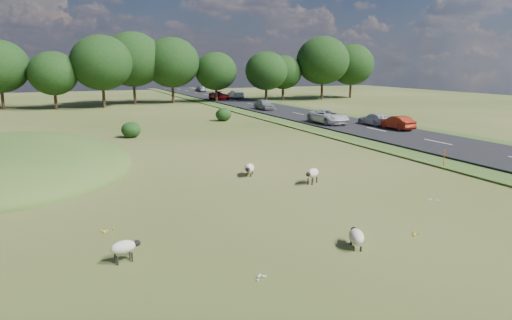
{
  "coord_description": "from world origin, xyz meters",
  "views": [
    {
      "loc": [
        -8.33,
        -20.03,
        6.51
      ],
      "look_at": [
        2.0,
        4.0,
        1.0
      ],
      "focal_mm": 32.0,
      "sensor_mm": 36.0,
      "label": 1
    }
  ],
  "objects_px": {
    "sheep_3": "(312,173)",
    "car_5": "(374,119)",
    "sheep_2": "(356,236)",
    "marker_post": "(444,158)",
    "car_0": "(219,96)",
    "car_4": "(328,116)",
    "car_6": "(236,94)",
    "car_3": "(397,123)",
    "sheep_0": "(249,168)",
    "car_1": "(264,104)",
    "car_7": "(201,89)",
    "sheep_1": "(124,247)"
  },
  "relations": [
    {
      "from": "car_4",
      "to": "car_7",
      "type": "bearing_deg",
      "value": 86.43
    },
    {
      "from": "car_3",
      "to": "car_7",
      "type": "height_order",
      "value": "car_3"
    },
    {
      "from": "car_7",
      "to": "sheep_3",
      "type": "bearing_deg",
      "value": 77.74
    },
    {
      "from": "car_5",
      "to": "car_6",
      "type": "distance_m",
      "value": 41.11
    },
    {
      "from": "sheep_0",
      "to": "car_1",
      "type": "xyz_separation_m",
      "value": [
        16.39,
        34.19,
        0.51
      ]
    },
    {
      "from": "sheep_2",
      "to": "car_6",
      "type": "height_order",
      "value": "car_6"
    },
    {
      "from": "car_4",
      "to": "car_6",
      "type": "xyz_separation_m",
      "value": [
        3.8,
        38.14,
        0.0
      ]
    },
    {
      "from": "car_6",
      "to": "car_7",
      "type": "height_order",
      "value": "car_6"
    },
    {
      "from": "sheep_0",
      "to": "car_0",
      "type": "distance_m",
      "value": 56.38
    },
    {
      "from": "sheep_2",
      "to": "car_1",
      "type": "distance_m",
      "value": 48.8
    },
    {
      "from": "car_4",
      "to": "car_7",
      "type": "xyz_separation_m",
      "value": [
        3.8,
        60.92,
        -0.13
      ]
    },
    {
      "from": "marker_post",
      "to": "car_0",
      "type": "xyz_separation_m",
      "value": [
        4.02,
        56.79,
        0.39
      ]
    },
    {
      "from": "sheep_2",
      "to": "sheep_3",
      "type": "xyz_separation_m",
      "value": [
        3.09,
        8.45,
        0.17
      ]
    },
    {
      "from": "car_4",
      "to": "car_6",
      "type": "height_order",
      "value": "car_6"
    },
    {
      "from": "car_0",
      "to": "car_1",
      "type": "distance_m",
      "value": 19.75
    },
    {
      "from": "car_4",
      "to": "car_3",
      "type": "bearing_deg",
      "value": -59.69
    },
    {
      "from": "marker_post",
      "to": "car_1",
      "type": "xyz_separation_m",
      "value": [
        4.02,
        37.04,
        0.38
      ]
    },
    {
      "from": "car_3",
      "to": "car_6",
      "type": "relative_size",
      "value": 0.86
    },
    {
      "from": "car_0",
      "to": "car_3",
      "type": "xyz_separation_m",
      "value": [
        3.8,
        -42.98,
        -0.08
      ]
    },
    {
      "from": "sheep_0",
      "to": "sheep_3",
      "type": "distance_m",
      "value": 3.98
    },
    {
      "from": "car_1",
      "to": "car_6",
      "type": "relative_size",
      "value": 0.93
    },
    {
      "from": "sheep_0",
      "to": "car_5",
      "type": "height_order",
      "value": "car_5"
    },
    {
      "from": "sheep_3",
      "to": "car_1",
      "type": "relative_size",
      "value": 0.28
    },
    {
      "from": "car_1",
      "to": "car_5",
      "type": "distance_m",
      "value": 20.07
    },
    {
      "from": "car_3",
      "to": "car_5",
      "type": "distance_m",
      "value": 3.52
    },
    {
      "from": "marker_post",
      "to": "car_6",
      "type": "relative_size",
      "value": 0.26
    },
    {
      "from": "sheep_0",
      "to": "car_3",
      "type": "bearing_deg",
      "value": 148.96
    },
    {
      "from": "car_5",
      "to": "car_6",
      "type": "relative_size",
      "value": 0.91
    },
    {
      "from": "sheep_3",
      "to": "car_5",
      "type": "relative_size",
      "value": 0.28
    },
    {
      "from": "sheep_0",
      "to": "car_5",
      "type": "xyz_separation_m",
      "value": [
        20.19,
        14.48,
        0.4
      ]
    },
    {
      "from": "car_1",
      "to": "sheep_3",
      "type": "bearing_deg",
      "value": -110.44
    },
    {
      "from": "sheep_2",
      "to": "car_1",
      "type": "xyz_separation_m",
      "value": [
        16.99,
        45.75,
        0.54
      ]
    },
    {
      "from": "car_5",
      "to": "car_6",
      "type": "height_order",
      "value": "car_6"
    },
    {
      "from": "car_4",
      "to": "car_1",
      "type": "bearing_deg",
      "value": 90.0
    },
    {
      "from": "sheep_3",
      "to": "car_6",
      "type": "relative_size",
      "value": 0.26
    },
    {
      "from": "marker_post",
      "to": "car_0",
      "type": "height_order",
      "value": "car_0"
    },
    {
      "from": "car_0",
      "to": "car_6",
      "type": "height_order",
      "value": "car_6"
    },
    {
      "from": "sheep_2",
      "to": "car_0",
      "type": "bearing_deg",
      "value": 11.2
    },
    {
      "from": "car_3",
      "to": "car_4",
      "type": "relative_size",
      "value": 0.73
    },
    {
      "from": "marker_post",
      "to": "car_6",
      "type": "height_order",
      "value": "car_6"
    },
    {
      "from": "sheep_0",
      "to": "marker_post",
      "type": "bearing_deg",
      "value": 107.51
    },
    {
      "from": "sheep_3",
      "to": "car_6",
      "type": "height_order",
      "value": "car_6"
    },
    {
      "from": "marker_post",
      "to": "sheep_2",
      "type": "relative_size",
      "value": 0.97
    },
    {
      "from": "sheep_1",
      "to": "car_4",
      "type": "distance_m",
      "value": 36.66
    },
    {
      "from": "sheep_1",
      "to": "sheep_2",
      "type": "bearing_deg",
      "value": -26.65
    },
    {
      "from": "car_5",
      "to": "sheep_3",
      "type": "bearing_deg",
      "value": 44.82
    },
    {
      "from": "sheep_2",
      "to": "car_4",
      "type": "xyz_separation_m",
      "value": [
        16.99,
        29.02,
        0.57
      ]
    },
    {
      "from": "car_0",
      "to": "car_7",
      "type": "distance_m",
      "value": 24.73
    },
    {
      "from": "sheep_3",
      "to": "car_0",
      "type": "xyz_separation_m",
      "value": [
        13.9,
        57.05,
        0.38
      ]
    },
    {
      "from": "car_6",
      "to": "sheep_3",
      "type": "bearing_deg",
      "value": 73.22
    }
  ]
}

